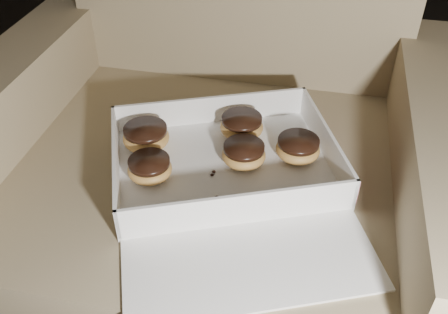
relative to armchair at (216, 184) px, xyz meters
The scene contains 12 objects.
armchair is the anchor object (origin of this frame).
bakery_box 0.20m from the armchair, 66.21° to the right, with size 0.53×0.57×0.07m.
donut_a 0.24m from the armchair, 117.91° to the right, with size 0.08×0.08×0.04m.
donut_b 0.21m from the armchair, 149.12° to the right, with size 0.09×0.09×0.04m.
donut_c 0.19m from the armchair, 47.72° to the right, with size 0.08×0.08×0.04m.
donut_d 0.24m from the armchair, 14.43° to the right, with size 0.08×0.08×0.04m.
donut_e 0.17m from the armchair, ahead, with size 0.09×0.09×0.04m.
crumb_a 0.25m from the armchair, 50.48° to the right, with size 0.01×0.01×0.00m, color black.
crumb_b 0.23m from the armchair, 75.98° to the right, with size 0.01×0.01×0.00m, color black.
crumb_c 0.29m from the armchair, 29.27° to the right, with size 0.01×0.01×0.00m, color black.
crumb_d 0.19m from the armchair, 77.86° to the right, with size 0.01×0.01×0.00m, color black.
crumb_e 0.19m from the armchair, 79.14° to the right, with size 0.01×0.01×0.00m, color black.
Camera 1 is at (1.15, -1.01, 1.04)m, focal length 40.00 mm.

